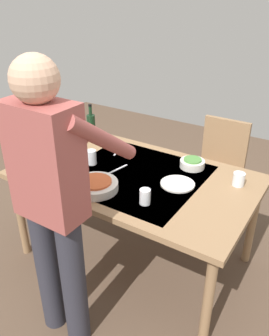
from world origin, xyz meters
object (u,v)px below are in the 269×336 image
Objects in this scene: water_cup_far_left at (239,179)px; dining_table at (134,182)px; water_cup_near_right at (145,197)px; wine_bottle at (91,125)px; wine_glass_left at (68,133)px; water_cup_near_left at (91,157)px; dinner_plate_far at (178,184)px; person_server at (53,199)px; dinner_plate_near at (64,159)px; chair_near at (219,164)px; serving_bowl_pasta at (95,185)px; side_bowl_salad at (192,163)px.

dining_table is at bearing 20.37° from water_cup_far_left.
water_cup_near_right is (-0.25, 0.28, 0.12)m from dining_table.
wine_bottle is 1.96× the size of wine_glass_left.
water_cup_near_left is at bearing 15.41° from water_cup_far_left.
wine_bottle is 3.03× the size of water_cup_near_right.
dinner_plate_far reaches higher than dining_table.
person_server is 7.34× the size of dinner_plate_near.
chair_near is 3.03× the size of serving_bowl_pasta.
wine_bottle reaches higher than dining_table.
side_bowl_salad is (-0.98, 0.05, -0.08)m from wine_bottle.
water_cup_far_left is (-0.41, -0.52, -0.00)m from water_cup_near_right.
wine_bottle is 1.35m from water_cup_far_left.
wine_bottle is at bearing -5.29° from water_cup_far_left.
dining_table is at bearing -108.30° from serving_bowl_pasta.
serving_bowl_pasta is 1.30× the size of dinner_plate_near.
wine_bottle reaches higher than water_cup_near_left.
wine_bottle is 0.24m from wine_glass_left.
dinner_plate_far is at bearing 90.15° from chair_near.
person_server is at bearing 120.83° from wine_bottle.
water_cup_far_left is (-1.40, -0.11, -0.06)m from wine_glass_left.
water_cup_near_left reaches higher than water_cup_near_right.
chair_near reaches higher than dinner_plate_far.
side_bowl_salad is at bearing 176.97° from wine_bottle.
serving_bowl_pasta is (-0.58, 0.68, -0.08)m from wine_bottle.
serving_bowl_pasta reaches higher than dining_table.
serving_bowl_pasta is (0.10, -0.46, -0.18)m from person_server.
person_server is 18.52× the size of water_cup_far_left.
water_cup_near_right is at bearing 77.56° from dinner_plate_far.
water_cup_far_left is at bearing -143.92° from serving_bowl_pasta.
side_bowl_salad is (0.02, 0.57, 0.25)m from chair_near.
person_server reaches higher than wine_bottle.
person_server is 1.14m from side_bowl_salad.
person_server is 5.71× the size of wine_bottle.
water_cup_near_left reaches higher than dining_table.
water_cup_near_left is at bearing 155.95° from wine_glass_left.
dinner_plate_near is at bearing 123.32° from wine_glass_left.
dinner_plate_far is at bearing 161.49° from wine_bottle.
dining_table is 5.58× the size of serving_bowl_pasta.
dinner_plate_far is (-0.32, -0.80, -0.21)m from person_server.
wine_glass_left is 0.66× the size of dinner_plate_near.
dining_table is 15.45× the size of water_cup_near_left.
serving_bowl_pasta is (-0.63, 0.45, -0.07)m from wine_glass_left.
chair_near is 9.98× the size of water_cup_far_left.
serving_bowl_pasta is at bearing 144.86° from wine_glass_left.
dining_table is at bearing 70.29° from chair_near.
wine_bottle is 0.49m from dinner_plate_near.
wine_glass_left is (1.05, 0.75, 0.32)m from chair_near.
dinner_plate_near is (0.84, -0.18, -0.04)m from water_cup_near_right.
water_cup_far_left is (-0.34, 0.64, 0.27)m from chair_near.
water_cup_near_left reaches higher than serving_bowl_pasta.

